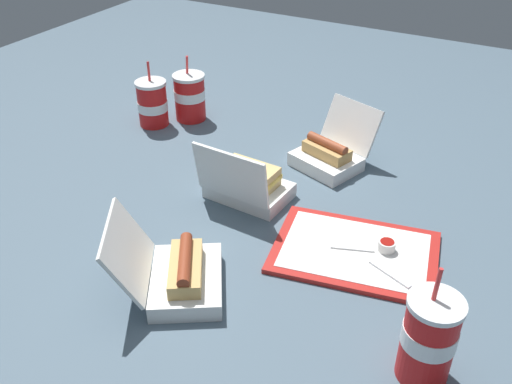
% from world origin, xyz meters
% --- Properties ---
extents(ground_plane, '(3.20, 3.20, 0.00)m').
position_xyz_m(ground_plane, '(0.00, 0.00, 0.00)').
color(ground_plane, '#4C6070').
extents(food_tray, '(0.41, 0.32, 0.01)m').
position_xyz_m(food_tray, '(-0.27, 0.05, 0.01)').
color(food_tray, red).
rests_on(food_tray, ground_plane).
extents(ketchup_cup, '(0.04, 0.04, 0.02)m').
position_xyz_m(ketchup_cup, '(-0.34, 0.02, 0.03)').
color(ketchup_cup, white).
rests_on(ketchup_cup, food_tray).
extents(napkin_stack, '(0.13, 0.13, 0.00)m').
position_xyz_m(napkin_stack, '(-0.25, 0.01, 0.02)').
color(napkin_stack, white).
rests_on(napkin_stack, food_tray).
extents(plastic_fork, '(0.11, 0.05, 0.00)m').
position_xyz_m(plastic_fork, '(-0.37, 0.10, 0.02)').
color(plastic_fork, white).
rests_on(plastic_fork, food_tray).
extents(clamshell_hotdog_corner, '(0.23, 0.25, 0.17)m').
position_xyz_m(clamshell_hotdog_corner, '(-0.07, -0.29, 0.04)').
color(clamshell_hotdog_corner, white).
rests_on(clamshell_hotdog_corner, ground_plane).
extents(clamshell_sandwich_center, '(0.22, 0.18, 0.18)m').
position_xyz_m(clamshell_sandwich_center, '(0.06, -0.03, 0.04)').
color(clamshell_sandwich_center, white).
rests_on(clamshell_sandwich_center, ground_plane).
extents(clamshell_hotdog_back, '(0.30, 0.29, 0.17)m').
position_xyz_m(clamshell_hotdog_back, '(0.01, 0.34, 0.04)').
color(clamshell_hotdog_back, white).
rests_on(clamshell_hotdog_back, ground_plane).
extents(soda_cup_left, '(0.10, 0.10, 0.24)m').
position_xyz_m(soda_cup_left, '(-0.50, 0.32, 0.09)').
color(soda_cup_left, red).
rests_on(soda_cup_left, ground_plane).
extents(soda_cup_front, '(0.11, 0.11, 0.21)m').
position_xyz_m(soda_cup_front, '(0.46, -0.36, 0.08)').
color(soda_cup_front, red).
rests_on(soda_cup_front, ground_plane).
extents(soda_cup_right, '(0.10, 0.10, 0.21)m').
position_xyz_m(soda_cup_right, '(0.54, -0.27, 0.07)').
color(soda_cup_right, red).
rests_on(soda_cup_right, ground_plane).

